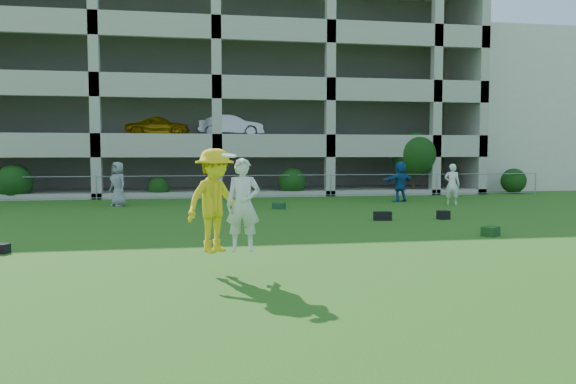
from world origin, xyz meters
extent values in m
plane|color=#235114|center=(0.00, 0.00, 0.00)|extent=(100.00, 100.00, 0.00)
cube|color=beige|center=(23.00, 28.00, 5.00)|extent=(16.00, 14.00, 10.00)
imported|color=gray|center=(-4.48, 15.19, 0.97)|extent=(1.09, 1.12, 1.94)
imported|color=navy|center=(8.46, 15.30, 0.97)|extent=(1.88, 1.20, 1.93)
imported|color=white|center=(10.18, 13.40, 0.92)|extent=(0.80, 0.71, 1.85)
cube|color=black|center=(-5.71, 3.79, 0.11)|extent=(0.47, 0.39, 0.22)
cube|color=#153312|center=(6.93, 4.36, 0.13)|extent=(0.61, 0.57, 0.26)
cube|color=black|center=(7.38, 8.30, 0.15)|extent=(0.40, 0.40, 0.30)
cube|color=black|center=(5.17, 8.36, 0.15)|extent=(0.64, 0.39, 0.30)
cube|color=#14371C|center=(2.24, 12.84, 0.12)|extent=(0.58, 0.54, 0.25)
imported|color=yellow|center=(-0.87, 0.79, 1.41)|extent=(1.48, 1.35, 2.00)
imported|color=silver|center=(-0.38, 0.22, 1.37)|extent=(0.68, 0.50, 1.71)
cylinder|color=white|center=(-0.63, 0.31, 2.28)|extent=(0.27, 0.27, 0.09)
cube|color=#9E998C|center=(0.00, 32.75, 6.00)|extent=(30.00, 0.50, 12.00)
cube|color=#9E998C|center=(14.75, 26.00, 6.00)|extent=(0.50, 14.00, 12.00)
cube|color=#9E998C|center=(0.00, 26.00, 11.85)|extent=(30.00, 14.00, 0.30)
cube|color=#9E998C|center=(0.00, 26.00, 0.15)|extent=(30.00, 14.00, 0.30)
cube|color=#9E998C|center=(0.00, 26.00, 3.15)|extent=(30.00, 14.00, 0.30)
cube|color=#9E998C|center=(0.00, 26.00, 6.15)|extent=(30.00, 14.00, 0.30)
cube|color=#9E998C|center=(0.00, 26.00, 9.15)|extent=(30.00, 14.00, 0.30)
cube|color=#9E998C|center=(0.00, 19.15, 2.55)|extent=(30.00, 0.30, 0.90)
cube|color=#9E998C|center=(0.00, 19.15, 5.55)|extent=(30.00, 0.30, 0.90)
cube|color=#9E998C|center=(0.00, 19.15, 8.55)|extent=(30.00, 0.30, 0.90)
cube|color=#9E998C|center=(-6.00, 19.25, 6.00)|extent=(0.50, 0.50, 12.00)
cube|color=#9E998C|center=(0.00, 19.25, 6.00)|extent=(0.50, 0.50, 12.00)
cube|color=#9E998C|center=(6.00, 19.25, 6.00)|extent=(0.50, 0.50, 12.00)
cube|color=#9E998C|center=(12.00, 19.25, 6.00)|extent=(0.50, 0.50, 12.00)
cube|color=#605E59|center=(0.00, 28.00, 6.00)|extent=(29.00, 9.00, 11.60)
imported|color=#FAB30D|center=(-3.28, 24.00, 3.96)|extent=(4.02, 1.98, 1.32)
imported|color=silver|center=(1.02, 24.00, 3.96)|extent=(4.07, 1.60, 1.32)
cylinder|color=gray|center=(-6.00, 19.00, 0.60)|extent=(0.06, 0.06, 1.20)
cylinder|color=gray|center=(0.00, 19.00, 0.60)|extent=(0.06, 0.06, 1.20)
cylinder|color=gray|center=(6.00, 19.00, 0.60)|extent=(0.06, 0.06, 1.20)
cylinder|color=gray|center=(12.00, 19.00, 0.60)|extent=(0.06, 0.06, 1.20)
cylinder|color=gray|center=(18.00, 19.00, 0.60)|extent=(0.06, 0.06, 1.20)
cylinder|color=gray|center=(0.00, 19.00, 1.15)|extent=(36.00, 0.04, 0.04)
cylinder|color=gray|center=(0.00, 19.00, 0.08)|extent=(36.00, 0.04, 0.04)
sphere|color=#163D11|center=(-10.00, 19.60, 0.88)|extent=(1.76, 1.76, 1.76)
sphere|color=#163D11|center=(-3.00, 19.60, 0.55)|extent=(1.10, 1.10, 1.10)
sphere|color=#163D11|center=(4.00, 19.60, 0.77)|extent=(1.54, 1.54, 1.54)
cylinder|color=#382314|center=(11.00, 19.80, 0.98)|extent=(0.16, 0.16, 1.96)
sphere|color=#163D11|center=(11.00, 19.80, 2.24)|extent=(2.52, 2.52, 2.52)
sphere|color=#163D11|center=(17.00, 19.60, 0.72)|extent=(1.43, 1.43, 1.43)
camera|label=1|loc=(-1.30, -10.04, 2.33)|focal=35.00mm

